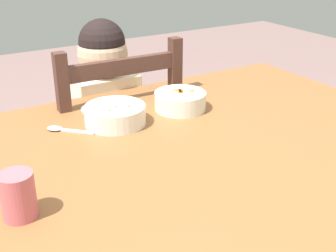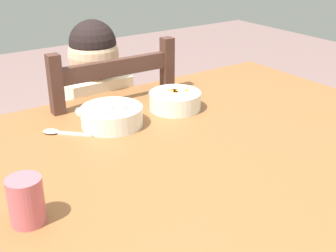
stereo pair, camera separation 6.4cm
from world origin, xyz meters
The scene contains 7 objects.
dining_table centered at (0.00, 0.00, 0.63)m, with size 1.52×1.03×0.72m.
dining_chair centered at (0.09, 0.56, 0.44)m, with size 0.43×0.43×0.89m.
child_figure centered at (0.10, 0.56, 0.62)m, with size 0.32×0.31×0.94m.
bowl_of_peas centered at (-0.01, 0.26, 0.74)m, with size 0.17×0.17×0.06m.
bowl_of_carrots centered at (0.20, 0.26, 0.74)m, with size 0.15×0.15×0.05m.
spoon centered at (-0.16, 0.30, 0.72)m, with size 0.11×0.11×0.01m.
drinking_cup centered at (-0.35, -0.04, 0.76)m, with size 0.07×0.07×0.09m, color #CF616C.
Camera 1 is at (-0.47, -0.78, 1.21)m, focal length 47.59 mm.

